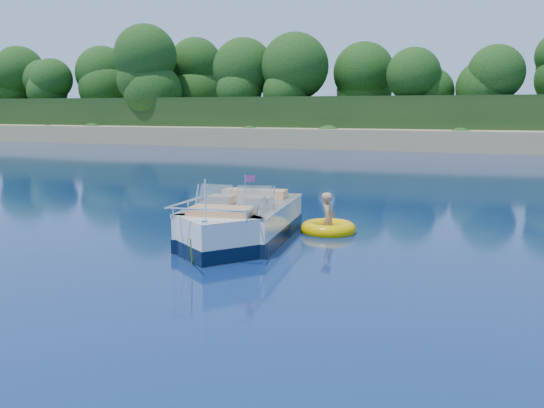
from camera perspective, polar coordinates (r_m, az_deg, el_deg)
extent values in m
plane|color=#091942|center=(11.17, -8.35, -6.76)|extent=(160.00, 160.00, 0.00)
cube|color=#9D815B|center=(47.65, 15.28, 5.61)|extent=(170.00, 8.00, 2.00)
cube|color=black|center=(74.50, 17.73, 6.98)|extent=(170.00, 56.00, 6.00)
cylinder|color=black|center=(71.22, -23.55, 8.12)|extent=(0.44, 0.44, 2.80)
sphere|color=black|center=(71.26, -23.69, 10.26)|extent=(4.62, 4.62, 4.62)
cylinder|color=black|center=(55.02, -3.47, 9.02)|extent=(0.44, 0.44, 3.20)
sphere|color=black|center=(55.11, -3.50, 12.19)|extent=(5.28, 5.28, 5.28)
cylinder|color=black|center=(51.56, 15.93, 8.93)|extent=(0.44, 0.44, 3.60)
sphere|color=black|center=(51.70, 16.10, 12.72)|extent=(5.94, 5.94, 5.94)
cube|color=white|center=(14.21, -2.69, -2.02)|extent=(2.51, 4.03, 1.05)
cube|color=white|center=(12.53, -5.02, -3.52)|extent=(1.99, 1.99, 1.05)
cube|color=black|center=(14.23, -2.68, -2.59)|extent=(2.55, 4.07, 0.30)
cube|color=black|center=(12.56, -5.01, -4.17)|extent=(2.03, 2.03, 0.30)
cube|color=tan|center=(14.44, -2.36, -0.64)|extent=(1.96, 2.85, 0.10)
cube|color=white|center=(14.12, -2.70, -0.04)|extent=(2.55, 4.04, 0.06)
cube|color=black|center=(16.17, -0.60, -0.50)|extent=(0.59, 0.42, 0.90)
cube|color=#8C9EA5|center=(13.55, -5.38, 0.80)|extent=(0.78, 0.26, 0.49)
cube|color=#8C9EA5|center=(13.29, -1.70, 0.67)|extent=(0.82, 0.47, 0.49)
cube|color=tan|center=(14.01, -4.76, 0.00)|extent=(0.62, 0.62, 0.40)
cube|color=tan|center=(13.76, -1.20, -0.14)|extent=(0.62, 0.62, 0.40)
cube|color=tan|center=(15.07, -1.62, 0.65)|extent=(1.63, 0.76, 0.38)
cube|color=tan|center=(12.61, -4.77, -1.10)|extent=(1.42, 0.93, 0.34)
cylinder|color=white|center=(11.65, -6.29, 0.27)|extent=(0.03, 0.03, 0.85)
cube|color=red|center=(13.26, -2.09, 2.40)|extent=(0.22, 0.05, 0.14)
cube|color=silver|center=(11.67, -6.34, -1.69)|extent=(0.11, 0.07, 0.05)
cylinder|color=#D0D517|center=(11.51, -7.60, -4.46)|extent=(0.53, 0.97, 0.77)
torus|color=#FFC100|center=(14.94, 5.31, -2.34)|extent=(1.59, 1.59, 0.36)
torus|color=red|center=(14.94, 5.31, -2.28)|extent=(1.31, 1.31, 0.12)
imported|color=tan|center=(14.87, 5.32, -2.75)|extent=(0.48, 0.80, 1.47)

